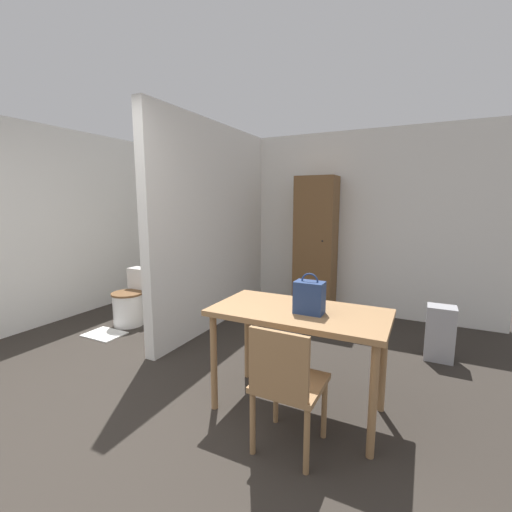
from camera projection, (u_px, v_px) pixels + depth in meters
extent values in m
plane|color=#2D2823|center=(41.00, 474.00, 1.98)|extent=(16.00, 16.00, 0.00)
cube|color=white|center=(287.00, 222.00, 5.19)|extent=(5.76, 0.12, 2.50)
cube|color=white|center=(61.00, 225.00, 4.53)|extent=(0.12, 4.80, 2.50)
cube|color=white|center=(215.00, 227.00, 4.28)|extent=(0.12, 2.42, 2.50)
cube|color=#997047|center=(299.00, 312.00, 2.48)|extent=(1.26, 0.65, 0.04)
cylinder|color=#997047|center=(214.00, 362.00, 2.56)|extent=(0.05, 0.05, 0.74)
cylinder|color=#997047|center=(373.00, 401.00, 2.05)|extent=(0.05, 0.05, 0.74)
cylinder|color=#997047|center=(247.00, 337.00, 3.03)|extent=(0.05, 0.05, 0.74)
cylinder|color=#997047|center=(383.00, 364.00, 2.53)|extent=(0.05, 0.05, 0.74)
cube|color=#997047|center=(290.00, 383.00, 2.15)|extent=(0.42, 0.42, 0.04)
cube|color=#997047|center=(278.00, 364.00, 1.95)|extent=(0.37, 0.04, 0.39)
cylinder|color=#997047|center=(276.00, 395.00, 2.42)|extent=(0.04, 0.04, 0.41)
cylinder|color=#997047|center=(324.00, 408.00, 2.26)|extent=(0.04, 0.04, 0.41)
cylinder|color=#997047|center=(253.00, 423.00, 2.11)|extent=(0.04, 0.04, 0.41)
cylinder|color=#997047|center=(307.00, 441.00, 1.95)|extent=(0.04, 0.04, 0.41)
cylinder|color=white|center=(128.00, 309.00, 4.35)|extent=(0.37, 0.37, 0.40)
cylinder|color=brown|center=(127.00, 293.00, 4.32)|extent=(0.39, 0.39, 0.02)
cube|color=white|center=(142.00, 279.00, 4.53)|extent=(0.34, 0.18, 0.29)
cube|color=navy|center=(309.00, 297.00, 2.39)|extent=(0.20, 0.13, 0.23)
torus|color=navy|center=(310.00, 282.00, 2.37)|extent=(0.12, 0.01, 0.12)
cube|color=brown|center=(316.00, 246.00, 4.77)|extent=(0.54, 0.38, 1.90)
sphere|color=black|center=(322.00, 241.00, 4.51)|extent=(0.02, 0.02, 0.02)
cube|color=silver|center=(104.00, 334.00, 4.05)|extent=(0.44, 0.33, 0.01)
cube|color=#9E9EA3|center=(440.00, 333.00, 3.38)|extent=(0.26, 0.21, 0.55)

